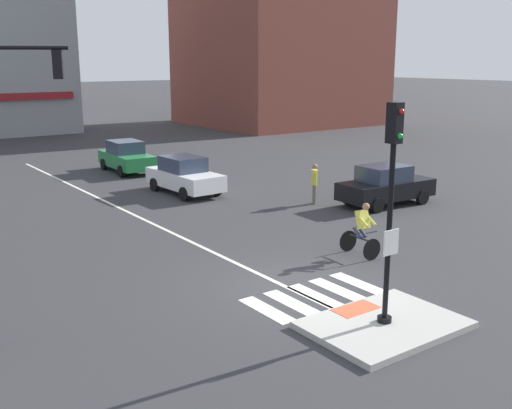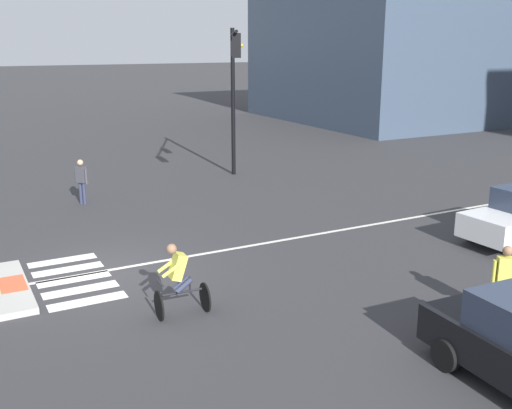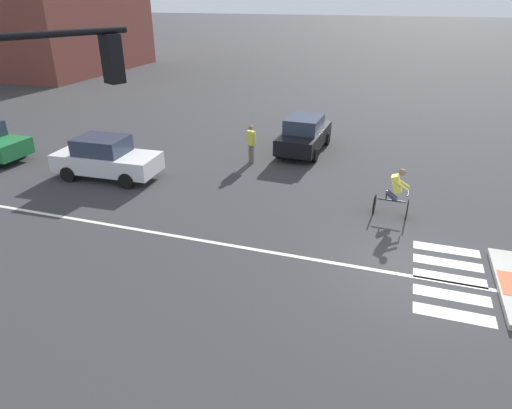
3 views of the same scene
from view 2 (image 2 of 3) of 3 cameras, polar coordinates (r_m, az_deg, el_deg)
ground_plane at (r=16.10m, az=-14.23°, el=-6.40°), size 300.00×300.00×0.00m
tactile_pad_front at (r=15.74m, az=-22.07°, el=-6.99°), size 1.10×0.60×0.01m
crosswalk_stripe_a at (r=17.36m, az=-17.87°, el=-5.07°), size 0.44×1.80×0.01m
crosswalk_stripe_b at (r=16.66m, az=-17.39°, el=-5.89°), size 0.44×1.80×0.01m
crosswalk_stripe_c at (r=15.96m, az=-16.86°, el=-6.78°), size 0.44×1.80×0.01m
crosswalk_stripe_d at (r=15.27m, az=-16.28°, el=-7.75°), size 0.44×1.80×0.01m
crosswalk_stripe_e at (r=14.58m, az=-15.64°, el=-8.81°), size 0.44×1.80×0.01m
lane_centre_line at (r=20.78m, az=13.37°, el=-1.44°), size 0.14×28.00×0.01m
traffic_light_mast at (r=24.67m, az=-2.11°, el=12.16°), size 5.84×2.77×6.37m
building_corner_right at (r=49.29m, az=13.80°, el=15.10°), size 17.77×18.61×12.19m
cyclist at (r=13.11m, az=-7.32°, el=-7.00°), size 0.71×1.12×1.68m
pedestrian_at_curb_left at (r=22.88m, az=-16.21°, el=2.41°), size 0.46×0.39×1.67m
pedestrian_waiting_far_side at (r=13.86m, az=22.51°, el=-6.34°), size 0.38×0.48×1.67m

